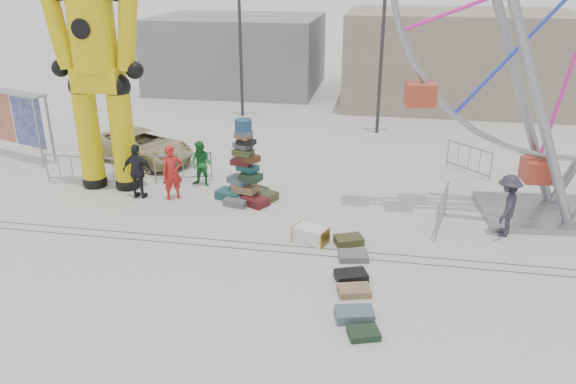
% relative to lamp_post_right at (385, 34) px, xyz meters
% --- Properties ---
extents(ground, '(90.00, 90.00, 0.00)m').
position_rel_lamp_post_right_xyz_m(ground, '(-3.09, -13.00, -4.48)').
color(ground, '#9E9E99').
rests_on(ground, ground).
extents(track_line_near, '(40.00, 0.04, 0.01)m').
position_rel_lamp_post_right_xyz_m(track_line_near, '(-3.09, -12.40, -4.48)').
color(track_line_near, '#47443F').
rests_on(track_line_near, ground).
extents(track_line_far, '(40.00, 0.04, 0.01)m').
position_rel_lamp_post_right_xyz_m(track_line_far, '(-3.09, -12.00, -4.48)').
color(track_line_far, '#47443F').
rests_on(track_line_far, ground).
extents(building_right, '(12.00, 8.00, 5.00)m').
position_rel_lamp_post_right_xyz_m(building_right, '(3.91, 7.00, -1.98)').
color(building_right, gray).
rests_on(building_right, ground).
extents(building_left, '(10.00, 8.00, 4.40)m').
position_rel_lamp_post_right_xyz_m(building_left, '(-9.09, 9.00, -2.28)').
color(building_left, gray).
rests_on(building_left, ground).
extents(lamp_post_right, '(1.41, 0.25, 8.00)m').
position_rel_lamp_post_right_xyz_m(lamp_post_right, '(0.00, 0.00, 0.00)').
color(lamp_post_right, '#2D2D30').
rests_on(lamp_post_right, ground).
extents(lamp_post_left, '(1.41, 0.25, 8.00)m').
position_rel_lamp_post_right_xyz_m(lamp_post_left, '(-7.00, 2.00, 0.00)').
color(lamp_post_left, '#2D2D30').
rests_on(lamp_post_left, ground).
extents(suitcase_tower, '(2.16, 1.78, 2.77)m').
position_rel_lamp_post_right_xyz_m(suitcase_tower, '(-4.15, -8.95, -3.71)').
color(suitcase_tower, '#1A4E50').
rests_on(suitcase_tower, ground).
extents(crash_test_dummy, '(3.28, 1.45, 8.31)m').
position_rel_lamp_post_right_xyz_m(crash_test_dummy, '(-9.12, -8.65, -0.10)').
color(crash_test_dummy, black).
rests_on(crash_test_dummy, ground).
extents(banner_scaffold, '(3.80, 1.88, 2.76)m').
position_rel_lamp_post_right_xyz_m(banner_scaffold, '(-14.27, -6.36, -2.41)').
color(banner_scaffold, gray).
rests_on(banner_scaffold, ground).
extents(steamer_trunk, '(1.08, 0.84, 0.44)m').
position_rel_lamp_post_right_xyz_m(steamer_trunk, '(-1.59, -11.65, -4.26)').
color(steamer_trunk, silver).
rests_on(steamer_trunk, ground).
extents(row_case_0, '(0.92, 0.79, 0.22)m').
position_rel_lamp_post_right_xyz_m(row_case_0, '(-0.52, -11.57, -4.37)').
color(row_case_0, '#3C4020').
rests_on(row_case_0, ground).
extents(row_case_1, '(0.87, 0.70, 0.17)m').
position_rel_lamp_post_right_xyz_m(row_case_1, '(-0.33, -12.41, -4.40)').
color(row_case_1, slate).
rests_on(row_case_1, ground).
extents(row_case_2, '(0.92, 0.78, 0.20)m').
position_rel_lamp_post_right_xyz_m(row_case_2, '(-0.31, -13.50, -4.38)').
color(row_case_2, black).
rests_on(row_case_2, ground).
extents(row_case_3, '(0.87, 0.70, 0.18)m').
position_rel_lamp_post_right_xyz_m(row_case_3, '(-0.19, -14.15, -4.39)').
color(row_case_3, '#936C4A').
rests_on(row_case_3, ground).
extents(row_case_4, '(0.94, 0.71, 0.24)m').
position_rel_lamp_post_right_xyz_m(row_case_4, '(-0.11, -15.18, -4.36)').
color(row_case_4, '#4A626B').
rests_on(row_case_4, ground).
extents(row_case_5, '(0.77, 0.67, 0.16)m').
position_rel_lamp_post_right_xyz_m(row_case_5, '(0.12, -15.78, -4.40)').
color(row_case_5, '#1A301E').
rests_on(row_case_5, ground).
extents(barricade_dummy_a, '(2.00, 0.16, 1.10)m').
position_rel_lamp_post_right_xyz_m(barricade_dummy_a, '(-10.57, -8.66, -3.93)').
color(barricade_dummy_a, gray).
rests_on(barricade_dummy_a, ground).
extents(barricade_dummy_b, '(2.00, 0.12, 1.10)m').
position_rel_lamp_post_right_xyz_m(barricade_dummy_b, '(-9.05, -8.57, -3.93)').
color(barricade_dummy_b, gray).
rests_on(barricade_dummy_b, ground).
extents(barricade_dummy_c, '(1.92, 0.75, 1.10)m').
position_rel_lamp_post_right_xyz_m(barricade_dummy_c, '(-6.76, -7.75, -3.93)').
color(barricade_dummy_c, gray).
rests_on(barricade_dummy_c, ground).
extents(barricade_wheel_front, '(0.52, 1.98, 1.10)m').
position_rel_lamp_post_right_xyz_m(barricade_wheel_front, '(2.10, -9.98, -3.93)').
color(barricade_wheel_front, gray).
rests_on(barricade_wheel_front, ground).
extents(barricade_wheel_back, '(1.47, 1.50, 1.10)m').
position_rel_lamp_post_right_xyz_m(barricade_wheel_back, '(3.44, -5.01, -3.93)').
color(barricade_wheel_back, gray).
rests_on(barricade_wheel_back, ground).
extents(pedestrian_red, '(0.81, 0.75, 1.85)m').
position_rel_lamp_post_right_xyz_m(pedestrian_red, '(-6.56, -9.28, -3.56)').
color(pedestrian_red, '#B11B19').
rests_on(pedestrian_red, ground).
extents(pedestrian_green, '(0.91, 0.78, 1.63)m').
position_rel_lamp_post_right_xyz_m(pedestrian_green, '(-6.00, -7.97, -3.67)').
color(pedestrian_green, '#1C702C').
rests_on(pedestrian_green, ground).
extents(pedestrian_black, '(1.13, 0.54, 1.87)m').
position_rel_lamp_post_right_xyz_m(pedestrian_black, '(-7.71, -9.41, -3.55)').
color(pedestrian_black, black).
rests_on(pedestrian_black, ground).
extents(pedestrian_grey, '(1.05, 1.35, 1.84)m').
position_rel_lamp_post_right_xyz_m(pedestrian_grey, '(3.87, -10.19, -3.56)').
color(pedestrian_grey, '#282734').
rests_on(pedestrian_grey, ground).
extents(parked_suv, '(4.95, 3.64, 1.25)m').
position_rel_lamp_post_right_xyz_m(parked_suv, '(-9.21, -5.82, -3.86)').
color(parked_suv, tan).
rests_on(parked_suv, ground).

